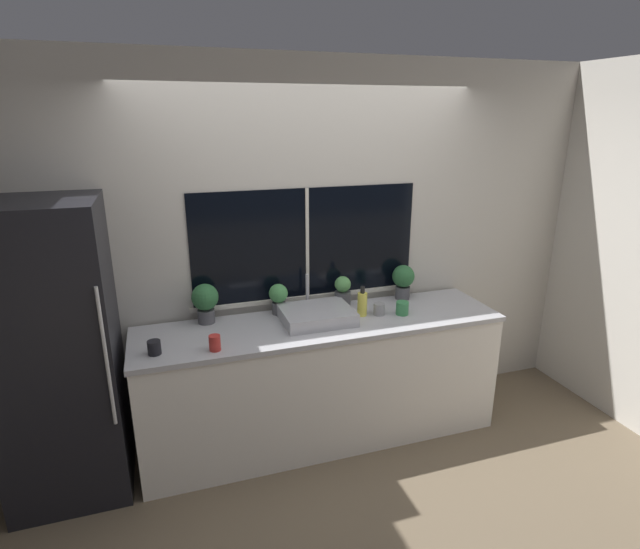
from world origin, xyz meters
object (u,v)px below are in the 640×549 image
sink (317,315)px  potted_plant_center_right (343,291)px  mug_red (215,343)px  mug_black (154,348)px  mug_green (402,308)px  refrigerator (58,352)px  mug_grey (379,309)px  potted_plant_far_right (403,279)px  soap_bottle (362,303)px  potted_plant_center_left (278,297)px  potted_plant_far_left (205,300)px

sink → potted_plant_center_right: 0.35m
sink → mug_red: (-0.73, -0.24, 0.00)m
mug_black → sink: bearing=9.5°
mug_green → refrigerator: bearing=177.9°
mug_grey → mug_green: bearing=-15.4°
refrigerator → mug_black: size_ratio=21.46×
sink → potted_plant_far_right: sink is taller
potted_plant_far_right → mug_grey: (-0.31, -0.25, -0.12)m
potted_plant_center_right → mug_green: 0.46m
sink → potted_plant_center_right: size_ratio=2.09×
sink → mug_black: (-1.09, -0.18, -0.00)m
mug_green → mug_red: bearing=-173.2°
potted_plant_far_right → sink: bearing=-164.8°
refrigerator → mug_green: (2.27, -0.09, 0.04)m
potted_plant_far_right → mug_red: size_ratio=2.80×
refrigerator → potted_plant_far_right: 2.44m
sink → mug_black: bearing=-170.5°
mug_grey → mug_black: bearing=-174.6°
potted_plant_center_right → soap_bottle: potted_plant_center_right is taller
potted_plant_center_right → mug_black: potted_plant_center_right is taller
refrigerator → potted_plant_center_left: bearing=8.3°
mug_grey → mug_red: bearing=-170.1°
potted_plant_center_left → soap_bottle: potted_plant_center_left is taller
soap_bottle → mug_black: soap_bottle is taller
potted_plant_center_left → mug_green: 0.90m
soap_bottle → potted_plant_far_right: bearing=26.7°
mug_red → soap_bottle: bearing=12.4°
potted_plant_far_left → mug_green: size_ratio=2.93×
refrigerator → soap_bottle: refrigerator is taller
potted_plant_center_left → potted_plant_center_right: 0.50m
potted_plant_far_right → soap_bottle: 0.49m
mug_red → potted_plant_center_left: bearing=41.6°
mug_black → potted_plant_center_left: bearing=24.4°
potted_plant_far_left → soap_bottle: size_ratio=1.28×
mug_red → mug_grey: 1.21m
mug_grey → sink: bearing=175.6°
potted_plant_center_left → mug_grey: (0.68, -0.25, -0.09)m
mug_green → mug_grey: 0.17m
potted_plant_far_right → potted_plant_center_left: bearing=180.0°
potted_plant_center_right → mug_black: bearing=-163.9°
sink → potted_plant_far_right: 0.81m
mug_green → potted_plant_far_right: bearing=62.5°
sink → mug_grey: bearing=-4.4°
soap_bottle → mug_green: 0.30m
potted_plant_far_left → potted_plant_far_right: potted_plant_far_left is taller
mug_black → soap_bottle: bearing=6.9°
soap_bottle → mug_red: bearing=-167.6°
mug_black → mug_red: 0.36m
sink → mug_green: 0.63m
potted_plant_center_right → mug_green: bearing=-39.7°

